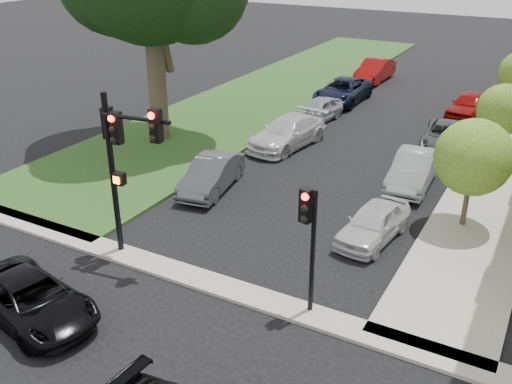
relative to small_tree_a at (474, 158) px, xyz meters
The scene contains 17 objects.
ground 11.96m from the small_tree_a, 122.23° to the right, with size 140.00×140.00×0.00m, color black.
grass_strip 20.96m from the small_tree_a, 137.02° to the left, with size 8.00×44.00×0.12m, color #26501F.
sidewalk_cross 10.36m from the small_tree_a, 128.36° to the right, with size 60.00×1.00×0.12m, color #A5A49D.
small_tree_a is the anchor object (origin of this frame).
small_tree_b 8.12m from the small_tree_a, 90.00° to the left, with size 2.44×2.44×3.66m.
traffic_signal_main 12.26m from the small_tree_a, 141.51° to the right, with size 2.77×0.72×5.65m.
traffic_signal_secondary 8.21m from the small_tree_a, 111.36° to the right, with size 0.53×0.42×3.94m.
car_cross_near 15.36m from the small_tree_a, 129.67° to the right, with size 2.12×4.60×1.28m, color black.
car_parked_0 4.27m from the small_tree_a, 135.98° to the right, with size 1.56×3.87×1.32m, color silver.
car_parked_1 4.42m from the small_tree_a, 132.98° to the left, with size 1.57×4.51×1.49m, color #999BA0.
car_parked_2 8.87m from the small_tree_a, 106.39° to the left, with size 2.20×4.78×1.33m, color #3F4247.
car_parked_3 14.79m from the small_tree_a, 99.50° to the left, with size 1.75×4.35×1.48m, color maroon.
car_parked_5 10.44m from the small_tree_a, behind, with size 1.50×4.30×1.42m, color #3F4247.
car_parked_6 10.90m from the small_tree_a, 154.04° to the left, with size 2.11×5.20×1.51m, color silver.
car_parked_7 13.77m from the small_tree_a, 136.98° to the left, with size 1.61×4.01×1.37m, color #999BA0.
car_parked_8 17.27m from the small_tree_a, 126.26° to the left, with size 2.50×5.42×1.51m, color black.
car_parked_9 22.90m from the small_tree_a, 116.45° to the left, with size 1.68×4.83×1.59m, color maroon.
Camera 1 is at (8.58, -10.51, 10.17)m, focal length 40.00 mm.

